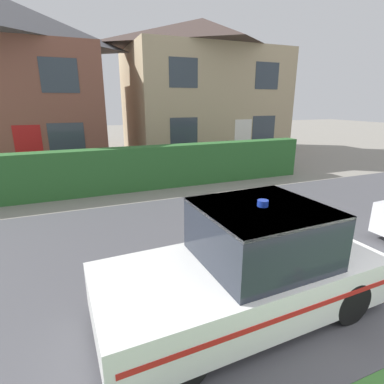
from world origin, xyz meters
The scene contains 5 objects.
road_strip centered at (0.00, 4.24, 0.01)m, with size 28.00×6.95×0.01m, color #4C4C51.
garden_hedge centered at (-1.18, 9.21, 0.75)m, with size 13.26×0.61×1.50m, color #2D662D.
police_car centered at (-1.10, 2.26, 0.73)m, with size 4.14×1.90×1.69m.
house_left centered at (-5.33, 15.57, 3.72)m, with size 7.72×6.21×7.29m.
house_right centered at (4.23, 15.79, 3.73)m, with size 8.73×6.38×7.34m.
Camera 1 is at (-3.25, -0.92, 2.99)m, focal length 28.00 mm.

